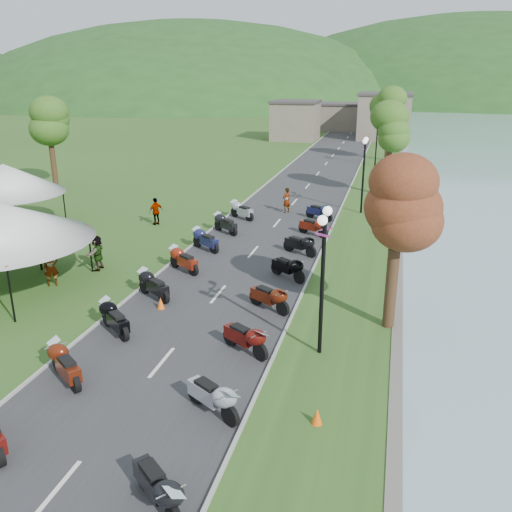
# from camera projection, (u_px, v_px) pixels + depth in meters

# --- Properties ---
(road) EXTENTS (7.00, 120.00, 0.02)m
(road) POSITION_uv_depth(u_px,v_px,m) (294.00, 202.00, 40.05)
(road) COLOR #343436
(road) RESTS_ON ground
(hills_backdrop) EXTENTS (360.00, 120.00, 76.00)m
(hills_backdrop) POSITION_uv_depth(u_px,v_px,m) (380.00, 99.00, 186.58)
(hills_backdrop) COLOR #285621
(hills_backdrop) RESTS_ON ground
(far_building) EXTENTS (18.00, 16.00, 5.00)m
(far_building) POSITION_uv_depth(u_px,v_px,m) (337.00, 118.00, 80.92)
(far_building) COLOR #76695C
(far_building) RESTS_ON ground
(moto_row_left) EXTENTS (2.60, 39.46, 1.10)m
(moto_row_left) POSITION_uv_depth(u_px,v_px,m) (92.00, 341.00, 18.37)
(moto_row_left) COLOR #331411
(moto_row_left) RESTS_ON ground
(moto_row_right) EXTENTS (2.60, 35.04, 1.10)m
(moto_row_right) POSITION_uv_depth(u_px,v_px,m) (259.00, 316.00, 20.23)
(moto_row_right) COLOR #331411
(moto_row_right) RESTS_ON ground
(vendor_tent_side) EXTENTS (4.57, 4.57, 4.00)m
(vendor_tent_side) POSITION_uv_depth(u_px,v_px,m) (8.00, 197.00, 32.72)
(vendor_tent_side) COLOR silver
(vendor_tent_side) RESTS_ON ground
(tree_lakeside) EXTENTS (2.54, 2.54, 7.07)m
(tree_lakeside) POSITION_uv_depth(u_px,v_px,m) (395.00, 238.00, 19.51)
(tree_lakeside) COLOR #417022
(tree_lakeside) RESTS_ON ground
(pedestrian_a) EXTENTS (0.80, 0.76, 1.76)m
(pedestrian_a) POSITION_uv_depth(u_px,v_px,m) (53.00, 285.00, 24.58)
(pedestrian_a) COLOR slate
(pedestrian_a) RESTS_ON ground
(pedestrian_b) EXTENTS (0.93, 0.53, 1.87)m
(pedestrian_b) POSITION_uv_depth(u_px,v_px,m) (45.00, 269.00, 26.62)
(pedestrian_b) COLOR slate
(pedestrian_b) RESTS_ON ground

